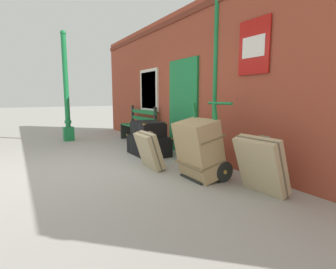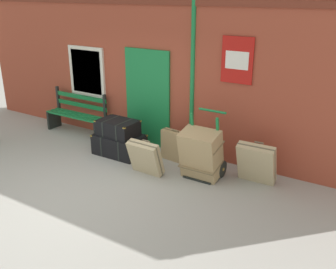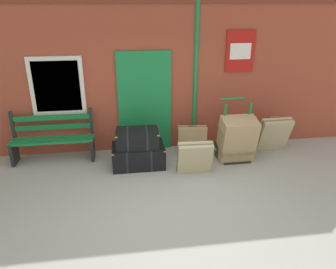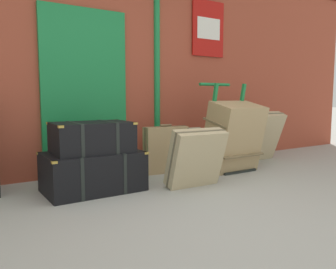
{
  "view_description": "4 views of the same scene",
  "coord_description": "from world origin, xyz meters",
  "views": [
    {
      "loc": [
        4.73,
        -0.85,
        1.29
      ],
      "look_at": [
        0.25,
        1.76,
        0.53
      ],
      "focal_mm": 28.02,
      "sensor_mm": 36.0,
      "label": 1
    },
    {
      "loc": [
        4.35,
        -4.08,
        3.23
      ],
      "look_at": [
        0.63,
        1.88,
        0.57
      ],
      "focal_mm": 40.94,
      "sensor_mm": 36.0,
      "label": 2
    },
    {
      "loc": [
        -0.66,
        -4.04,
        2.99
      ],
      "look_at": [
        0.17,
        1.71,
        0.59
      ],
      "focal_mm": 34.57,
      "sensor_mm": 36.0,
      "label": 3
    },
    {
      "loc": [
        -1.7,
        -1.8,
        1.0
      ],
      "look_at": [
        0.59,
        1.75,
        0.54
      ],
      "focal_mm": 36.62,
      "sensor_mm": 36.0,
      "label": 4
    }
  ],
  "objects": [
    {
      "name": "ground_plane",
      "position": [
        0.0,
        0.0,
        0.0
      ],
      "size": [
        60.0,
        60.0,
        0.0
      ],
      "primitive_type": "plane",
      "color": "#A3A099"
    },
    {
      "name": "brick_facade",
      "position": [
        -0.02,
        2.6,
        1.6
      ],
      "size": [
        10.4,
        0.35,
        3.2
      ],
      "color": "#9E422D",
      "rests_on": "ground"
    },
    {
      "name": "lamp_post",
      "position": [
        -3.3,
        0.46,
        1.19
      ],
      "size": [
        0.28,
        0.28,
        3.11
      ],
      "color": "#197A3D",
      "rests_on": "ground"
    },
    {
      "name": "platform_bench",
      "position": [
        -2.09,
        2.16,
        0.44
      ],
      "size": [
        1.6,
        0.43,
        1.01
      ],
      "color": "#197A3D",
      "rests_on": "ground"
    },
    {
      "name": "steamer_trunk_base",
      "position": [
        -0.43,
        1.66,
        0.21
      ],
      "size": [
        1.01,
        0.66,
        0.43
      ],
      "color": "black",
      "rests_on": "ground"
    },
    {
      "name": "steamer_trunk_middle",
      "position": [
        -0.43,
        1.65,
        0.58
      ],
      "size": [
        0.83,
        0.57,
        0.33
      ],
      "color": "black",
      "rests_on": "steamer_trunk_base"
    },
    {
      "name": "porters_trolley",
      "position": [
        1.52,
        1.75,
        0.27
      ],
      "size": [
        0.71,
        0.58,
        1.2
      ],
      "color": "black",
      "rests_on": "ground"
    },
    {
      "name": "large_brown_trunk",
      "position": [
        1.52,
        1.57,
        0.48
      ],
      "size": [
        0.7,
        0.62,
        0.95
      ],
      "color": "tan",
      "rests_on": "ground"
    },
    {
      "name": "suitcase_beige",
      "position": [
        2.45,
        1.9,
        0.39
      ],
      "size": [
        0.67,
        0.45,
        0.78
      ],
      "color": "tan",
      "rests_on": "ground"
    },
    {
      "name": "suitcase_slate",
      "position": [
        0.72,
        2.01,
        0.31
      ],
      "size": [
        0.61,
        0.25,
        0.65
      ],
      "color": "tan",
      "rests_on": "ground"
    },
    {
      "name": "suitcase_caramel",
      "position": [
        0.58,
        1.17,
        0.33
      ],
      "size": [
        0.65,
        0.39,
        0.67
      ],
      "color": "tan",
      "rests_on": "ground"
    }
  ]
}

